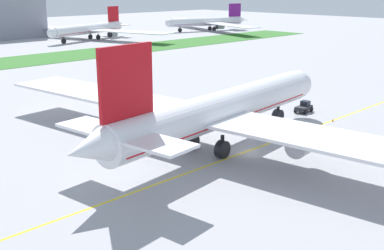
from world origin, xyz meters
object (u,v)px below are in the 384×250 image
airliner_foreground (218,111)px  parked_airliner_far_centre (90,29)px  traffic_cone_near_nose (333,120)px  parked_airliner_far_right (208,22)px  pushback_tug (304,107)px

airliner_foreground → parked_airliner_far_centre: 156.97m
traffic_cone_near_nose → parked_airliner_far_right: (113.42, 138.70, 4.37)m
pushback_tug → parked_airliner_far_right: (111.38, 131.36, 3.70)m
airliner_foreground → parked_airliner_far_right: airliner_foreground is taller
airliner_foreground → traffic_cone_near_nose: bearing=-9.2°
airliner_foreground → parked_airliner_far_centre: airliner_foreground is taller
airliner_foreground → traffic_cone_near_nose: 26.61m
pushback_tug → traffic_cone_near_nose: size_ratio=9.82×
traffic_cone_near_nose → parked_airliner_far_centre: size_ratio=0.01×
airliner_foreground → pushback_tug: 28.34m
airliner_foreground → pushback_tug: bearing=6.6°
traffic_cone_near_nose → parked_airliner_far_right: parked_airliner_far_right is taller
airliner_foreground → traffic_cone_near_nose: (25.71, -4.15, -5.48)m
traffic_cone_near_nose → parked_airliner_far_right: bearing=50.7°
parked_airliner_far_centre → parked_airliner_far_right: (68.89, -5.83, -0.04)m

